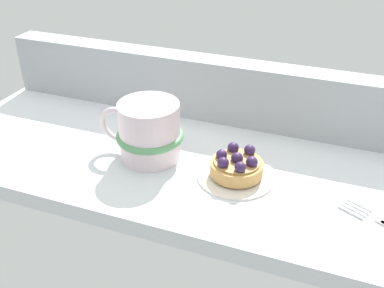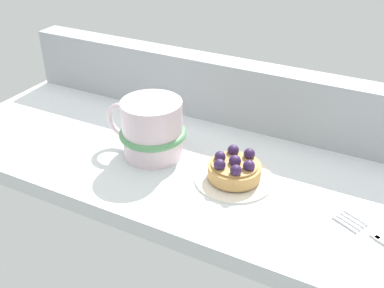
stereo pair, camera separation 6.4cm
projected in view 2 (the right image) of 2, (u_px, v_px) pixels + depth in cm
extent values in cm
cube|color=silver|center=(212.00, 170.00, 67.53)|extent=(87.40, 32.18, 2.55)
cube|color=#9EA3A8|center=(249.00, 95.00, 74.61)|extent=(85.65, 4.62, 10.59)
cylinder|color=silver|center=(234.00, 178.00, 63.09)|extent=(11.07, 11.07, 0.63)
cylinder|color=silver|center=(234.00, 179.00, 63.18)|extent=(6.09, 6.09, 0.31)
cylinder|color=tan|center=(234.00, 171.00, 62.46)|extent=(7.40, 7.40, 1.84)
cylinder|color=#A37942|center=(235.00, 164.00, 61.90)|extent=(6.51, 6.51, 0.30)
sphere|color=#331E47|center=(235.00, 161.00, 61.64)|extent=(1.69, 1.69, 1.69)
sphere|color=#331E47|center=(249.00, 166.00, 60.55)|extent=(1.63, 1.63, 1.63)
sphere|color=#331E47|center=(249.00, 154.00, 62.83)|extent=(1.60, 1.60, 1.60)
sphere|color=#331E47|center=(232.00, 152.00, 63.67)|extent=(1.64, 1.64, 1.64)
sphere|color=#331E47|center=(220.00, 157.00, 62.56)|extent=(1.57, 1.57, 1.57)
sphere|color=#331E47|center=(220.00, 165.00, 60.69)|extent=(1.61, 1.61, 1.61)
sphere|color=#331E47|center=(236.00, 170.00, 59.48)|extent=(1.54, 1.54, 1.54)
cylinder|color=silver|center=(152.00, 129.00, 66.85)|extent=(8.98, 8.98, 8.78)
torus|color=#569960|center=(153.00, 133.00, 67.26)|extent=(10.08, 10.08, 1.05)
torus|color=silver|center=(123.00, 121.00, 68.96)|extent=(5.80, 0.88, 5.80)
cube|color=silver|center=(375.00, 236.00, 53.09)|extent=(1.32, 1.03, 0.60)
cube|color=silver|center=(356.00, 216.00, 56.05)|extent=(3.26, 1.73, 0.60)
cube|color=silver|center=(352.00, 219.00, 55.68)|extent=(3.26, 1.73, 0.60)
cube|color=silver|center=(348.00, 221.00, 55.30)|extent=(3.26, 1.73, 0.60)
cube|color=silver|center=(345.00, 224.00, 54.92)|extent=(3.26, 1.73, 0.60)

